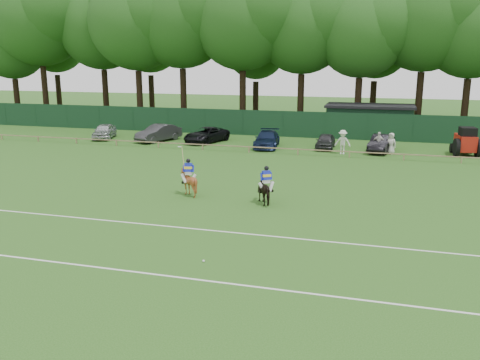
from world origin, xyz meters
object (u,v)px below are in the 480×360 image
(sedan_grey, at_px, (159,133))
(sedan_navy, at_px, (267,139))
(hatch_grey, at_px, (325,141))
(spectator_left, at_px, (343,142))
(spectator_right, at_px, (391,144))
(sedan_silver, at_px, (104,131))
(horse_dark, at_px, (266,190))
(horse_chestnut, at_px, (189,182))
(tractor, at_px, (466,142))
(utility_shed, at_px, (369,120))
(suv_black, at_px, (206,135))
(estate_black, at_px, (381,143))
(spectator_mid, at_px, (379,143))
(polo_ball, at_px, (204,261))

(sedan_grey, distance_m, sedan_navy, 10.32)
(hatch_grey, height_order, spectator_left, spectator_left)
(spectator_left, distance_m, spectator_right, 3.84)
(sedan_silver, xyz_separation_m, sedan_navy, (15.89, -0.47, -0.01))
(horse_dark, bearing_deg, spectator_right, -145.65)
(horse_chestnut, relative_size, hatch_grey, 0.40)
(sedan_silver, xyz_separation_m, tractor, (31.70, 0.16, 0.36))
(sedan_silver, height_order, spectator_right, spectator_right)
(sedan_grey, bearing_deg, utility_shed, 47.17)
(suv_black, height_order, spectator_right, spectator_right)
(horse_dark, relative_size, spectator_left, 0.86)
(sedan_grey, xyz_separation_m, sedan_navy, (10.31, -0.47, -0.07))
(estate_black, xyz_separation_m, spectator_left, (-2.95, -1.81, 0.26))
(horse_chestnut, height_order, spectator_left, spectator_left)
(estate_black, height_order, spectator_right, spectator_right)
(estate_black, height_order, utility_shed, utility_shed)
(spectator_mid, distance_m, utility_shed, 9.67)
(sedan_grey, xyz_separation_m, spectator_right, (20.50, -0.87, 0.09))
(sedan_silver, bearing_deg, utility_shed, 3.70)
(sedan_silver, distance_m, spectator_mid, 25.13)
(sedan_silver, bearing_deg, sedan_navy, -18.12)
(horse_chestnut, xyz_separation_m, spectator_left, (7.20, 14.99, 0.22))
(sedan_navy, relative_size, utility_shed, 0.57)
(sedan_silver, distance_m, hatch_grey, 20.79)
(spectator_left, xyz_separation_m, utility_shed, (1.66, 10.65, 0.58))
(spectator_right, distance_m, utility_shed, 9.92)
(spectator_mid, height_order, polo_ball, spectator_mid)
(suv_black, bearing_deg, hatch_grey, 15.63)
(horse_chestnut, bearing_deg, tractor, -142.76)
(hatch_grey, bearing_deg, polo_ball, -94.30)
(sedan_navy, xyz_separation_m, hatch_grey, (4.89, 0.72, -0.07))
(estate_black, bearing_deg, horse_dark, -97.58)
(sedan_silver, relative_size, spectator_left, 2.15)
(spectator_mid, bearing_deg, spectator_left, -156.18)
(horse_dark, relative_size, utility_shed, 0.20)
(estate_black, bearing_deg, spectator_left, -138.06)
(sedan_grey, bearing_deg, estate_black, 21.55)
(suv_black, xyz_separation_m, polo_ball, (9.21, -26.29, -0.63))
(sedan_navy, relative_size, spectator_left, 2.48)
(tractor, bearing_deg, horse_dark, -131.84)
(sedan_silver, bearing_deg, suv_black, -12.80)
(sedan_silver, height_order, sedan_navy, sedan_silver)
(sedan_silver, distance_m, suv_black, 10.04)
(spectator_left, bearing_deg, estate_black, 34.27)
(horse_dark, height_order, polo_ball, horse_dark)
(sedan_silver, relative_size, spectator_right, 2.41)
(polo_ball, xyz_separation_m, tractor, (12.47, 25.82, 1.02))
(horse_dark, height_order, suv_black, horse_dark)
(horse_chestnut, xyz_separation_m, sedan_navy, (0.72, 16.36, -0.05))
(sedan_silver, distance_m, tractor, 31.70)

